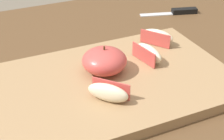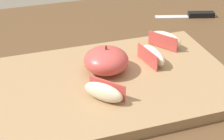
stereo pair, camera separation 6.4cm
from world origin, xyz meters
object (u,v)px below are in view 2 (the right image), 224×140
object	(u,v)px
cutting_board	(112,84)
apple_half_skin_up	(106,60)
apple_wedge_near_knife	(104,92)
apple_wedge_middle	(152,55)
paring_knife	(196,15)
apple_wedge_left	(165,39)

from	to	relation	value
cutting_board	apple_half_skin_up	bearing A→B (deg)	92.95
apple_wedge_near_knife	cutting_board	bearing A→B (deg)	59.97
apple_wedge_middle	paring_knife	xyz separation A→B (m)	(0.23, 0.22, -0.03)
apple_wedge_left	apple_wedge_near_knife	size ratio (longest dim) A/B	1.05
cutting_board	apple_wedge_middle	world-z (taller)	apple_wedge_middle
apple_wedge_left	paring_knife	distance (m)	0.24
apple_wedge_middle	apple_wedge_left	world-z (taller)	same
cutting_board	apple_half_skin_up	world-z (taller)	apple_half_skin_up
apple_half_skin_up	apple_wedge_middle	xyz separation A→B (m)	(0.10, 0.00, -0.01)
cutting_board	apple_wedge_left	bearing A→B (deg)	31.24
cutting_board	apple_wedge_near_knife	xyz separation A→B (m)	(-0.03, -0.06, 0.03)
paring_knife	apple_wedge_near_knife	bearing A→B (deg)	-138.72
apple_half_skin_up	apple_wedge_near_knife	xyz separation A→B (m)	(-0.03, -0.09, -0.01)
apple_wedge_near_knife	paring_knife	world-z (taller)	apple_wedge_near_knife
cutting_board	apple_wedge_near_knife	size ratio (longest dim) A/B	6.48
cutting_board	paring_knife	distance (m)	0.41
paring_knife	apple_wedge_middle	bearing A→B (deg)	-135.79
apple_wedge_middle	paring_knife	distance (m)	0.32
apple_wedge_near_knife	apple_wedge_left	bearing A→B (deg)	38.92
apple_half_skin_up	apple_wedge_left	distance (m)	0.16
cutting_board	apple_wedge_near_knife	bearing A→B (deg)	-120.03
apple_wedge_left	cutting_board	bearing A→B (deg)	-148.76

